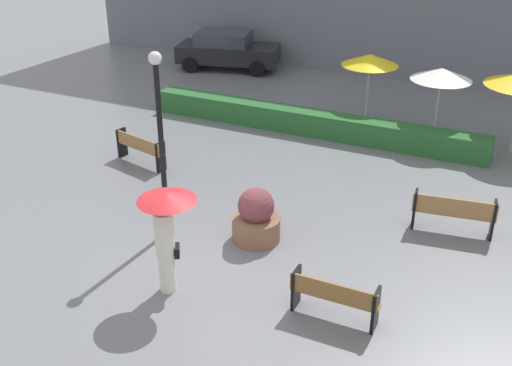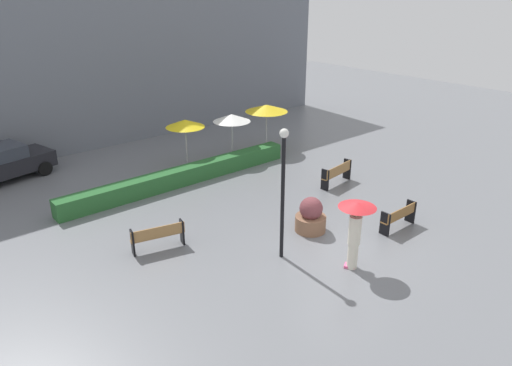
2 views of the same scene
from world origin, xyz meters
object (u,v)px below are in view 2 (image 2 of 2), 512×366
patio_umbrella_yellow (185,123)px  patio_umbrella_white (232,118)px  lamp_post (283,182)px  bench_near_right (399,216)px  bench_far_right (337,173)px  bench_far_left (158,235)px  parked_car (1,163)px  planter_pot (311,217)px  pedestrian_with_umbrella (356,224)px  patio_umbrella_yellow_far (266,108)px

patio_umbrella_yellow → patio_umbrella_white: bearing=-11.8°
lamp_post → patio_umbrella_yellow: size_ratio=1.82×
bench_near_right → bench_far_right: size_ratio=0.89×
bench_near_right → patio_umbrella_yellow: (-2.38, 10.12, 1.64)m
bench_near_right → bench_far_left: bearing=149.8°
bench_near_right → bench_far_left: 8.37m
bench_far_right → parked_car: parked_car is taller
planter_pot → parked_car: parked_car is taller
pedestrian_with_umbrella → patio_umbrella_yellow_far: bearing=62.0°
parked_car → patio_umbrella_yellow_far: bearing=-19.6°
planter_pot → patio_umbrella_yellow_far: size_ratio=0.53×
bench_far_right → bench_near_right: bearing=-109.3°
patio_umbrella_white → patio_umbrella_yellow_far: 2.29m
bench_near_right → pedestrian_with_umbrella: bearing=-170.4°
bench_far_left → patio_umbrella_white: (7.19, 5.42, 1.58)m
bench_far_right → lamp_post: 6.84m
lamp_post → patio_umbrella_yellow: lamp_post is taller
bench_near_right → pedestrian_with_umbrella: pedestrian_with_umbrella is taller
bench_near_right → bench_far_left: size_ratio=0.93×
bench_far_left → planter_pot: 5.26m
bench_far_left → patio_umbrella_white: bearing=37.0°
planter_pot → patio_umbrella_yellow: 8.36m
lamp_post → patio_umbrella_yellow_far: size_ratio=1.77×
patio_umbrella_yellow_far → parked_car: bearing=160.4°
planter_pot → patio_umbrella_white: bearing=72.4°
bench_far_right → pedestrian_with_umbrella: (-4.64, -4.65, 0.94)m
bench_far_left → patio_umbrella_yellow_far: size_ratio=0.74×
planter_pot → parked_car: (-7.06, 11.98, 0.28)m
bench_near_right → patio_umbrella_white: bearing=90.3°
pedestrian_with_umbrella → patio_umbrella_yellow_far: size_ratio=0.91×
patio_umbrella_yellow_far → parked_car: (-11.79, 4.21, -1.39)m
bench_far_left → planter_pot: size_ratio=1.40×
planter_pot → lamp_post: bearing=-162.6°
planter_pot → patio_umbrella_yellow_far: (4.73, 7.77, 1.67)m
bench_near_right → bench_far_left: (-7.24, 4.21, 0.02)m
bench_far_right → lamp_post: bearing=-154.5°
bench_near_right → pedestrian_with_umbrella: 3.40m
lamp_post → patio_umbrella_white: lamp_post is taller
pedestrian_with_umbrella → patio_umbrella_yellow: bearing=85.5°
bench_near_right → planter_pot: bearing=142.5°
patio_umbrella_white → parked_car: (-9.51, 4.27, -1.28)m
pedestrian_with_umbrella → patio_umbrella_white: size_ratio=0.95×
lamp_post → patio_umbrella_yellow_far: bearing=51.4°
patio_umbrella_yellow_far → bench_near_right: bearing=-103.0°
patio_umbrella_yellow → lamp_post: bearing=-103.3°
bench_near_right → bench_far_left: bench_far_left is taller
bench_near_right → planter_pot: (-2.50, 1.92, 0.04)m
pedestrian_with_umbrella → parked_car: (-6.35, 14.44, -0.66)m
patio_umbrella_yellow_far → bench_far_left: bearing=-149.9°
pedestrian_with_umbrella → patio_umbrella_yellow: (0.83, 10.66, 0.66)m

